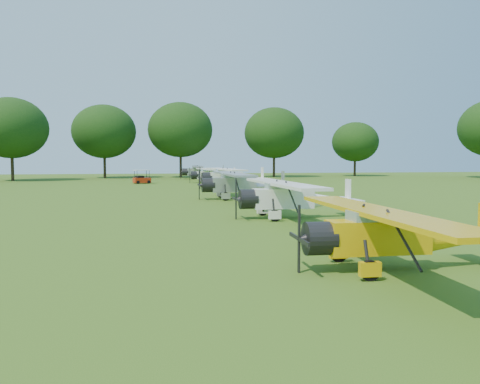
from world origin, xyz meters
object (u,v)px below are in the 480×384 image
at_px(aircraft_2, 392,231).
at_px(aircraft_5, 231,176).
at_px(aircraft_4, 241,182).
at_px(golf_cart, 142,179).
at_px(aircraft_6, 212,174).
at_px(aircraft_7, 202,171).
at_px(aircraft_3, 292,195).

relative_size(aircraft_2, aircraft_5, 0.80).
bearing_deg(aircraft_5, aircraft_4, -101.80).
height_order(aircraft_2, aircraft_4, aircraft_4).
relative_size(aircraft_5, golf_cart, 5.02).
height_order(aircraft_5, aircraft_6, aircraft_5).
xyz_separation_m(aircraft_7, golf_cart, (-8.96, -12.77, -0.73)).
distance_m(aircraft_5, aircraft_6, 12.77).
bearing_deg(aircraft_6, aircraft_2, -95.36).
relative_size(aircraft_2, aircraft_7, 0.83).
height_order(aircraft_3, aircraft_6, aircraft_3).
relative_size(aircraft_4, aircraft_6, 1.09).
xyz_separation_m(aircraft_4, golf_cart, (-8.39, 25.22, -0.72)).
xyz_separation_m(aircraft_3, aircraft_4, (-0.57, 12.16, 0.09)).
distance_m(aircraft_3, aircraft_7, 50.16).
distance_m(aircraft_2, aircraft_6, 50.02).
xyz_separation_m(aircraft_3, aircraft_6, (0.23, 38.30, -0.02)).
xyz_separation_m(aircraft_4, aircraft_5, (1.36, 13.38, 0.05)).
distance_m(aircraft_6, golf_cart, 9.26).
xyz_separation_m(aircraft_2, aircraft_7, (0.52, 61.88, 0.22)).
distance_m(aircraft_4, aircraft_7, 38.00).
distance_m(aircraft_4, aircraft_5, 13.45).
bearing_deg(aircraft_5, aircraft_7, 85.86).
distance_m(aircraft_2, aircraft_5, 37.29).
bearing_deg(aircraft_7, aircraft_5, -84.45).
xyz_separation_m(aircraft_6, golf_cart, (-9.19, -0.91, -0.61)).
bearing_deg(aircraft_4, aircraft_5, 83.77).
relative_size(aircraft_6, aircraft_7, 0.91).
height_order(aircraft_2, golf_cart, aircraft_2).
height_order(aircraft_3, aircraft_4, aircraft_4).
distance_m(aircraft_4, golf_cart, 26.59).
relative_size(aircraft_3, aircraft_5, 0.89).
bearing_deg(aircraft_6, golf_cart, -178.82).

